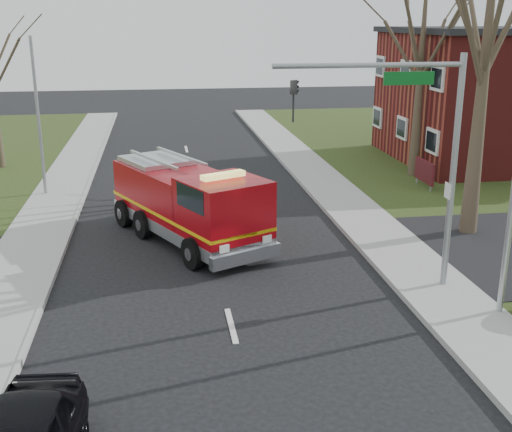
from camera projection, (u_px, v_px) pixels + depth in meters
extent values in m
plane|color=black|center=(231.00, 326.00, 16.71)|extent=(120.00, 120.00, 0.00)
cube|color=gray|center=(456.00, 308.00, 17.59)|extent=(2.40, 80.00, 0.15)
cube|color=silver|center=(402.00, 128.00, 34.79)|extent=(0.12, 1.40, 1.20)
cube|color=#471017|center=(424.00, 171.00, 29.78)|extent=(0.12, 2.00, 1.00)
cylinder|color=gray|center=(431.00, 185.00, 29.15)|extent=(0.08, 0.08, 0.90)
cylinder|color=gray|center=(417.00, 176.00, 30.67)|extent=(0.08, 0.08, 0.90)
cone|color=#3E3025|center=(484.00, 70.00, 21.99)|extent=(0.64, 0.64, 12.00)
cone|color=#3E3025|center=(421.00, 71.00, 30.93)|extent=(0.56, 0.56, 10.50)
cylinder|color=gray|center=(453.00, 177.00, 18.07)|extent=(0.18, 0.18, 6.80)
cylinder|color=gray|center=(370.00, 65.00, 16.78)|extent=(5.20, 0.14, 0.14)
cube|color=#0C591E|center=(409.00, 78.00, 17.04)|extent=(1.40, 0.06, 0.35)
imported|color=black|center=(295.00, 80.00, 16.59)|extent=(0.22, 0.18, 1.10)
cylinder|color=gray|center=(38.00, 119.00, 27.92)|extent=(0.14, 0.14, 7.00)
cube|color=maroon|center=(172.00, 194.00, 23.68)|extent=(4.37, 5.50, 1.99)
cube|color=maroon|center=(224.00, 214.00, 20.82)|extent=(3.29, 3.29, 2.27)
cube|color=#B7BABF|center=(188.00, 222.00, 23.03)|extent=(5.47, 7.71, 0.43)
cube|color=#E5B20C|center=(187.00, 209.00, 22.87)|extent=(5.48, 7.72, 0.11)
cube|color=black|center=(241.00, 200.00, 19.80)|extent=(1.98, 1.03, 0.80)
cube|color=#E5D866|center=(223.00, 175.00, 20.44)|extent=(1.50, 0.96, 0.17)
cylinder|color=black|center=(193.00, 253.00, 20.39)|extent=(0.75, 1.08, 1.04)
cylinder|color=black|center=(256.00, 239.00, 21.74)|extent=(0.75, 1.08, 1.04)
cylinder|color=black|center=(124.00, 213.00, 24.62)|extent=(0.75, 1.08, 1.04)
cylinder|color=black|center=(180.00, 203.00, 25.96)|extent=(0.75, 1.08, 1.04)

